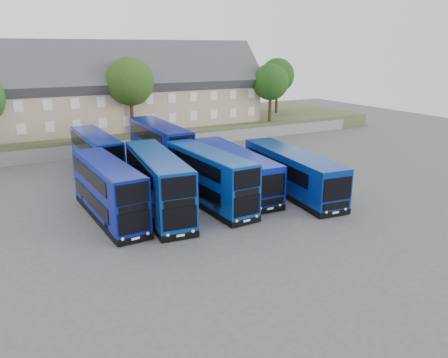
# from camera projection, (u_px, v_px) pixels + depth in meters

# --- Properties ---
(ground) EXTENTS (120.00, 120.00, 0.00)m
(ground) POSITION_uv_depth(u_px,v_px,m) (210.00, 219.00, 32.30)
(ground) COLOR #4A4A4F
(ground) RESTS_ON ground
(retaining_wall) EXTENTS (70.00, 0.40, 1.50)m
(retaining_wall) POSITION_uv_depth(u_px,v_px,m) (121.00, 147.00, 52.34)
(retaining_wall) COLOR slate
(retaining_wall) RESTS_ON ground
(earth_bank) EXTENTS (80.00, 20.00, 2.00)m
(earth_bank) POSITION_uv_depth(u_px,v_px,m) (101.00, 132.00, 60.71)
(earth_bank) COLOR #3D4829
(earth_bank) RESTS_ON ground
(terrace_row) EXTENTS (48.00, 10.40, 11.20)m
(terrace_row) POSITION_uv_depth(u_px,v_px,m) (81.00, 94.00, 54.37)
(terrace_row) COLOR tan
(terrace_row) RESTS_ON earth_bank
(dd_front_left) EXTENTS (3.04, 10.80, 4.24)m
(dd_front_left) POSITION_uv_depth(u_px,v_px,m) (109.00, 191.00, 31.86)
(dd_front_left) COLOR #071590
(dd_front_left) RESTS_ON ground
(dd_front_mid) EXTENTS (3.78, 11.63, 4.54)m
(dd_front_mid) POSITION_uv_depth(u_px,v_px,m) (158.00, 185.00, 32.97)
(dd_front_mid) COLOR navy
(dd_front_mid) RESTS_ON ground
(dd_front_right) EXTENTS (3.11, 11.00, 4.32)m
(dd_front_right) POSITION_uv_depth(u_px,v_px,m) (209.00, 179.00, 34.83)
(dd_front_right) COLOR #083797
(dd_front_right) RESTS_ON ground
(dd_rear_left) EXTENTS (2.78, 10.89, 4.30)m
(dd_rear_left) POSITION_uv_depth(u_px,v_px,m) (97.00, 157.00, 41.88)
(dd_rear_left) COLOR #082098
(dd_rear_left) RESTS_ON ground
(dd_rear_right) EXTENTS (2.81, 12.00, 4.76)m
(dd_rear_right) POSITION_uv_depth(u_px,v_px,m) (160.00, 148.00, 44.69)
(dd_rear_right) COLOR #071287
(dd_rear_right) RESTS_ON ground
(coach_east_a) EXTENTS (3.62, 13.21, 3.57)m
(coach_east_a) POSITION_uv_depth(u_px,v_px,m) (234.00, 171.00, 38.52)
(coach_east_a) COLOR #081C9F
(coach_east_a) RESTS_ON ground
(coach_east_b) EXTENTS (4.07, 13.30, 3.58)m
(coach_east_b) POSITION_uv_depth(u_px,v_px,m) (291.00, 173.00, 37.82)
(coach_east_b) COLOR navy
(coach_east_b) RESTS_ON ground
(tree_mid) EXTENTS (5.76, 5.76, 9.18)m
(tree_mid) POSITION_uv_depth(u_px,v_px,m) (131.00, 83.00, 52.56)
(tree_mid) COLOR #382314
(tree_mid) RESTS_ON earth_bank
(tree_east) EXTENTS (5.12, 5.12, 8.16)m
(tree_east) POSITION_uv_depth(u_px,v_px,m) (271.00, 83.00, 61.38)
(tree_east) COLOR #382314
(tree_east) RESTS_ON earth_bank
(tree_far) EXTENTS (5.44, 5.44, 8.67)m
(tree_far) POSITION_uv_depth(u_px,v_px,m) (278.00, 77.00, 69.91)
(tree_far) COLOR #382314
(tree_far) RESTS_ON earth_bank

